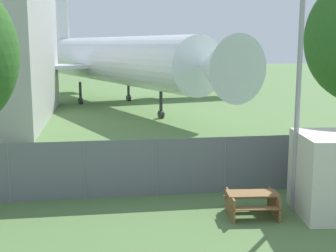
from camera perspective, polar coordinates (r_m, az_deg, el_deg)
name	(u,v)px	position (r m, az deg, el deg)	size (l,w,h in m)	color
perimeter_fence	(225,165)	(17.29, 7.00, -4.70)	(56.07, 0.07, 2.08)	slate
airplane	(109,60)	(42.85, -7.25, 7.98)	(29.18, 36.55, 11.99)	white
picnic_bench_near_cabin	(252,201)	(15.25, 10.23, -9.04)	(1.73, 1.54, 0.76)	brown
light_mast	(300,46)	(15.28, 15.85, 9.32)	(0.44, 0.44, 8.86)	#99999E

